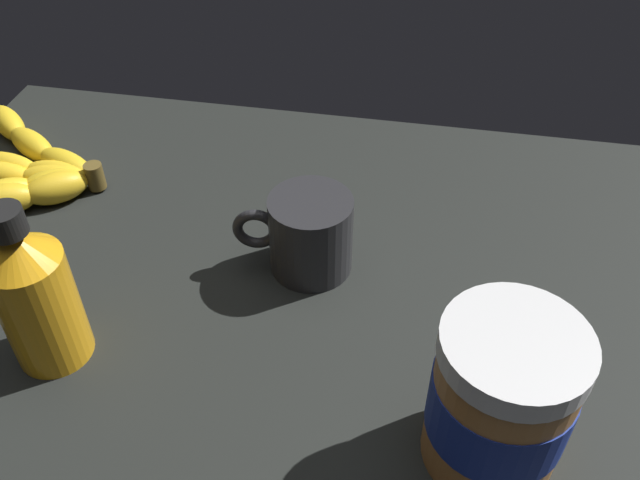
{
  "coord_description": "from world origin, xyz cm",
  "views": [
    {
      "loc": [
        12.05,
        -40.98,
        46.41
      ],
      "look_at": [
        3.46,
        4.98,
        4.38
      ],
      "focal_mm": 37.92,
      "sensor_mm": 36.0,
      "label": 1
    }
  ],
  "objects_px": {
    "honey_bottle": "(35,294)",
    "coffee_mug": "(309,234)",
    "peanut_butter_jar": "(500,400)",
    "banana_bunch": "(12,174)"
  },
  "relations": [
    {
      "from": "honey_bottle",
      "to": "coffee_mug",
      "type": "distance_m",
      "value": 0.24
    },
    {
      "from": "peanut_butter_jar",
      "to": "honey_bottle",
      "type": "height_order",
      "value": "honey_bottle"
    },
    {
      "from": "peanut_butter_jar",
      "to": "honey_bottle",
      "type": "xyz_separation_m",
      "value": [
        -0.37,
        0.03,
        0.01
      ]
    },
    {
      "from": "coffee_mug",
      "to": "honey_bottle",
      "type": "bearing_deg",
      "value": -143.19
    },
    {
      "from": "banana_bunch",
      "to": "honey_bottle",
      "type": "height_order",
      "value": "honey_bottle"
    },
    {
      "from": "banana_bunch",
      "to": "peanut_butter_jar",
      "type": "xyz_separation_m",
      "value": [
        0.52,
        -0.24,
        0.05
      ]
    },
    {
      "from": "peanut_butter_jar",
      "to": "coffee_mug",
      "type": "distance_m",
      "value": 0.25
    },
    {
      "from": "banana_bunch",
      "to": "peanut_butter_jar",
      "type": "distance_m",
      "value": 0.58
    },
    {
      "from": "banana_bunch",
      "to": "honey_bottle",
      "type": "bearing_deg",
      "value": -53.49
    },
    {
      "from": "peanut_butter_jar",
      "to": "coffee_mug",
      "type": "bearing_deg",
      "value": 134.39
    }
  ]
}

